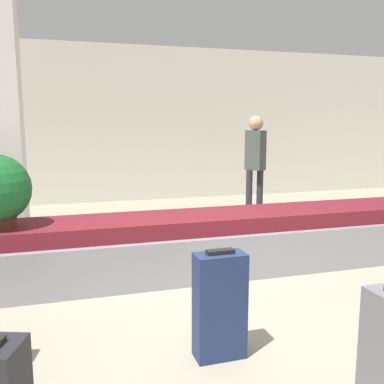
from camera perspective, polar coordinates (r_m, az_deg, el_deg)
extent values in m
plane|color=#9E937F|center=(3.66, 6.17, -17.30)|extent=(18.00, 18.00, 0.00)
cube|color=beige|center=(9.05, -8.32, 8.90)|extent=(18.00, 0.06, 3.20)
cube|color=gray|center=(4.75, 0.00, -7.84)|extent=(8.39, 0.89, 0.48)
cube|color=maroon|center=(4.67, 0.00, -4.05)|extent=(8.06, 0.73, 0.17)
cube|color=navy|center=(3.08, 3.71, -14.91)|extent=(0.35, 0.19, 0.75)
cube|color=black|center=(2.94, 3.79, -7.94)|extent=(0.19, 0.07, 0.03)
cylinder|color=#282833|center=(7.39, 7.61, -0.32)|extent=(0.11, 0.11, 0.84)
cylinder|color=#282833|center=(7.47, 9.01, -0.25)|extent=(0.11, 0.11, 0.84)
cube|color=#474C47|center=(7.34, 8.45, 5.53)|extent=(0.31, 0.37, 0.67)
sphere|color=tan|center=(7.33, 8.53, 9.09)|extent=(0.25, 0.25, 0.25)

